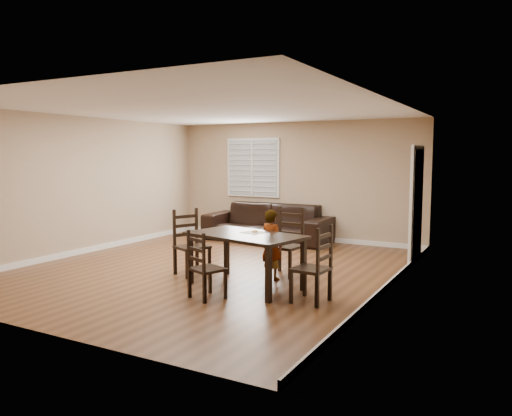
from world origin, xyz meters
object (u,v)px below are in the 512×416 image
(chair_left, at_px, (188,244))
(sofa, at_px, (267,223))
(chair_near, at_px, (289,244))
(child, at_px, (271,245))
(chair_right, at_px, (319,268))
(chair_far, at_px, (200,269))
(dining_table, at_px, (245,240))
(donut, at_px, (255,231))

(chair_left, relative_size, sofa, 0.37)
(chair_near, height_order, child, child)
(chair_right, bearing_deg, chair_far, -63.65)
(chair_far, distance_m, chair_left, 1.56)
(chair_left, distance_m, sofa, 3.41)
(dining_table, distance_m, chair_near, 1.10)
(child, bearing_deg, chair_right, 157.49)
(chair_left, height_order, child, child)
(chair_near, xyz_separation_m, child, (-0.08, -0.46, 0.05))
(chair_right, relative_size, donut, 11.30)
(child, height_order, donut, child)
(child, height_order, sofa, child)
(donut, relative_size, sofa, 0.03)
(chair_far, distance_m, chair_right, 1.59)
(sofa, bearing_deg, chair_right, -55.68)
(chair_far, distance_m, sofa, 4.75)
(dining_table, xyz_separation_m, chair_far, (-0.20, -0.86, -0.28))
(chair_left, height_order, chair_right, chair_left)
(chair_far, xyz_separation_m, donut, (0.26, 1.04, 0.39))
(chair_far, distance_m, donut, 1.14)
(dining_table, height_order, chair_near, chair_near)
(donut, distance_m, sofa, 3.88)
(dining_table, bearing_deg, chair_left, 178.85)
(chair_near, relative_size, child, 1.00)
(child, bearing_deg, chair_far, 91.61)
(chair_far, xyz_separation_m, child, (0.33, 1.46, 0.13))
(sofa, bearing_deg, chair_left, -86.21)
(chair_far, height_order, child, child)
(chair_near, bearing_deg, child, -95.01)
(chair_far, height_order, sofa, chair_far)
(chair_far, bearing_deg, dining_table, -81.83)
(chair_right, relative_size, sofa, 0.36)
(chair_left, relative_size, chair_right, 1.04)
(dining_table, height_order, donut, donut)
(dining_table, xyz_separation_m, donut, (0.06, 0.18, 0.11))
(chair_left, height_order, donut, chair_left)
(chair_near, distance_m, chair_left, 1.65)
(dining_table, height_order, chair_far, chair_far)
(chair_left, bearing_deg, child, -53.94)
(child, relative_size, donut, 12.10)
(donut, bearing_deg, chair_right, -19.91)
(chair_far, relative_size, chair_right, 0.91)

